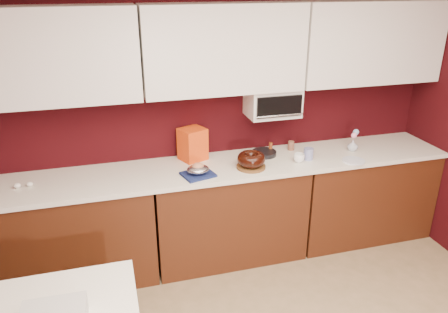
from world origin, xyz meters
TOP-DOWN VIEW (x-y plane):
  - wall_back at (0.00, 2.25)m, footprint 4.00×0.02m
  - base_cabinet_left at (-1.33, 1.94)m, footprint 1.31×0.58m
  - base_cabinet_center at (0.00, 1.94)m, footprint 1.31×0.58m
  - base_cabinet_right at (1.33, 1.94)m, footprint 1.31×0.58m
  - countertop at (0.00, 1.94)m, footprint 4.00×0.62m
  - upper_cabinet_left at (-1.33, 2.08)m, footprint 1.31×0.33m
  - upper_cabinet_center at (0.00, 2.08)m, footprint 1.31×0.33m
  - upper_cabinet_right at (1.33, 2.08)m, footprint 1.31×0.33m
  - toaster_oven at (0.45, 2.10)m, footprint 0.45×0.30m
  - toaster_oven_door at (0.45, 1.94)m, footprint 0.40×0.02m
  - toaster_oven_handle at (0.45, 1.93)m, footprint 0.42×0.02m
  - cake_base at (0.16, 1.82)m, footprint 0.28×0.28m
  - bundt_cake at (0.16, 1.82)m, footprint 0.28×0.28m
  - navy_towel at (-0.30, 1.79)m, footprint 0.29×0.26m
  - foil_ham_nest at (-0.30, 1.79)m, footprint 0.21×0.19m
  - roasted_ham at (-0.30, 1.79)m, footprint 0.12×0.11m
  - pandoro_box at (-0.26, 2.14)m, footprint 0.26×0.25m
  - dark_pan at (0.37, 2.05)m, footprint 0.29×0.29m
  - coffee_mug at (0.60, 1.82)m, footprint 0.11×0.11m
  - blue_jar at (0.71, 1.86)m, footprint 0.10×0.10m
  - flower_vase at (1.19, 1.94)m, footprint 0.09×0.09m
  - flower_pink at (1.19, 1.94)m, footprint 0.05×0.05m
  - flower_blue at (1.22, 1.96)m, footprint 0.05×0.05m
  - china_plate at (1.07, 1.71)m, footprint 0.21×0.21m
  - amber_bottle at (0.45, 2.10)m, footprint 0.03×0.03m
  - paper_cup at (0.65, 2.10)m, footprint 0.06×0.06m
  - egg_left at (-1.67, 1.94)m, footprint 0.06×0.06m
  - egg_right at (-1.58, 1.94)m, footprint 0.06×0.06m

SIDE VIEW (x-z plane):
  - base_cabinet_left at x=-1.33m, z-range 0.00..0.86m
  - base_cabinet_center at x=0.00m, z-range 0.00..0.86m
  - base_cabinet_right at x=1.33m, z-range 0.00..0.86m
  - countertop at x=0.00m, z-range 0.86..0.90m
  - china_plate at x=1.07m, z-range 0.90..0.91m
  - navy_towel at x=-0.30m, z-range 0.90..0.92m
  - cake_base at x=0.16m, z-range 0.90..0.92m
  - egg_right at x=-1.58m, z-range 0.90..0.94m
  - dark_pan at x=0.37m, z-range 0.90..0.94m
  - egg_left at x=-1.67m, z-range 0.90..0.94m
  - paper_cup at x=0.65m, z-range 0.90..0.98m
  - coffee_mug at x=0.60m, z-range 0.90..0.99m
  - amber_bottle at x=0.45m, z-range 0.90..0.99m
  - blue_jar at x=0.71m, z-range 0.90..1.00m
  - foil_ham_nest at x=-0.30m, z-range 0.92..0.99m
  - flower_vase at x=1.19m, z-range 0.90..1.01m
  - roasted_ham at x=-0.30m, z-range 0.95..1.01m
  - bundt_cake at x=0.16m, z-range 0.93..1.03m
  - pandoro_box at x=-0.26m, z-range 0.90..1.18m
  - flower_pink at x=1.19m, z-range 1.02..1.07m
  - flower_blue at x=1.22m, z-range 1.04..1.10m
  - wall_back at x=0.00m, z-range 0.00..2.50m
  - toaster_oven_handle at x=0.45m, z-range 1.29..1.31m
  - toaster_oven at x=0.45m, z-range 1.25..1.50m
  - toaster_oven_door at x=0.45m, z-range 1.28..1.47m
  - upper_cabinet_left at x=-1.33m, z-range 1.50..2.20m
  - upper_cabinet_center at x=0.00m, z-range 1.50..2.20m
  - upper_cabinet_right at x=1.33m, z-range 1.50..2.20m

